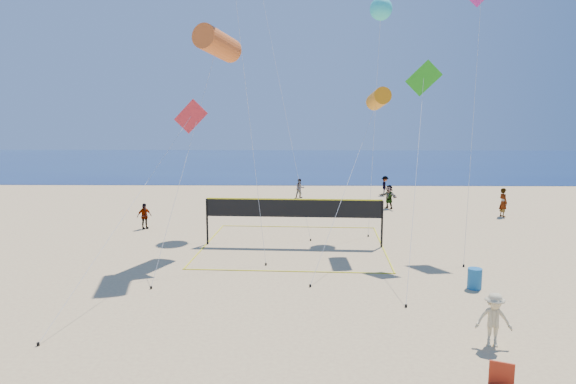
{
  "coord_description": "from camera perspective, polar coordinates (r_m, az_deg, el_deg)",
  "views": [
    {
      "loc": [
        -0.97,
        -9.8,
        6.32
      ],
      "look_at": [
        -1.18,
        2.0,
        4.58
      ],
      "focal_mm": 32.0,
      "sensor_mm": 36.0,
      "label": 1
    }
  ],
  "objects": [
    {
      "name": "ocean",
      "position": [
        72.08,
        1.8,
        3.37
      ],
      "size": [
        140.0,
        50.0,
        0.03
      ],
      "primitive_type": "cube",
      "color": "navy",
      "rests_on": "ground"
    },
    {
      "name": "bystander_b",
      "position": [
        15.65,
        21.9,
        -13.03
      ],
      "size": [
        1.06,
        0.71,
        1.52
      ],
      "primitive_type": "imported",
      "rotation": [
        0.0,
        0.0,
        -0.16
      ],
      "color": "beige",
      "rests_on": "ground"
    },
    {
      "name": "far_person_0",
      "position": [
        30.14,
        -15.68,
        -2.6
      ],
      "size": [
        0.87,
        0.85,
        1.47
      ],
      "primitive_type": "imported",
      "rotation": [
        0.0,
        0.0,
        0.75
      ],
      "color": "gray",
      "rests_on": "ground"
    },
    {
      "name": "far_person_1",
      "position": [
        36.04,
        11.15,
        -0.53
      ],
      "size": [
        1.37,
        1.48,
        1.65
      ],
      "primitive_type": "imported",
      "rotation": [
        0.0,
        0.0,
        -0.86
      ],
      "color": "gray",
      "rests_on": "ground"
    },
    {
      "name": "far_person_2",
      "position": [
        35.23,
        22.8,
        -1.08
      ],
      "size": [
        0.58,
        0.75,
        1.84
      ],
      "primitive_type": "imported",
      "rotation": [
        0.0,
        0.0,
        1.79
      ],
      "color": "gray",
      "rests_on": "ground"
    },
    {
      "name": "far_person_3",
      "position": [
        40.01,
        1.33,
        0.4
      ],
      "size": [
        0.88,
        0.78,
        1.51
      ],
      "primitive_type": "imported",
      "rotation": [
        0.0,
        0.0,
        0.33
      ],
      "color": "gray",
      "rests_on": "ground"
    },
    {
      "name": "far_person_4",
      "position": [
        42.12,
        10.73,
        0.69
      ],
      "size": [
        0.76,
        1.1,
        1.56
      ],
      "primitive_type": "imported",
      "rotation": [
        0.0,
        0.0,
        1.38
      ],
      "color": "gray",
      "rests_on": "ground"
    },
    {
      "name": "camp_chair",
      "position": [
        12.82,
        22.59,
        -19.02
      ],
      "size": [
        0.67,
        0.77,
        1.09
      ],
      "rotation": [
        0.0,
        0.0,
        -0.39
      ],
      "color": "#AC2B13",
      "rests_on": "ground"
    },
    {
      "name": "trash_barrel",
      "position": [
        20.41,
        20.03,
        -9.03
      ],
      "size": [
        0.57,
        0.57,
        0.77
      ],
      "primitive_type": "cylinder",
      "rotation": [
        0.0,
        0.0,
        -0.12
      ],
      "color": "#175D99",
      "rests_on": "ground"
    },
    {
      "name": "volleyball_net",
      "position": [
        25.1,
        0.63,
        -2.42
      ],
      "size": [
        9.21,
        9.07,
        2.35
      ],
      "rotation": [
        0.0,
        0.0,
        -0.05
      ],
      "color": "black",
      "rests_on": "ground"
    },
    {
      "name": "kite_0",
      "position": [
        25.28,
        -7.82,
        16.01
      ],
      "size": [
        2.73,
        8.19,
        10.47
      ],
      "rotation": [
        0.0,
        0.0,
        -0.36
      ],
      "color": "#D55C21",
      "rests_on": "ground"
    },
    {
      "name": "kite_2",
      "position": [
        24.88,
        10.0,
        10.13
      ],
      "size": [
        3.83,
        7.16,
        7.66
      ],
      "rotation": [
        0.0,
        0.0,
        0.07
      ],
      "color": "orange",
      "rests_on": "ground"
    },
    {
      "name": "kite_3",
      "position": [
        22.19,
        -11.5,
        7.11
      ],
      "size": [
        3.39,
        9.12,
        7.07
      ],
      "rotation": [
        0.0,
        0.0,
        0.08
      ],
      "color": "red",
      "rests_on": "ground"
    },
    {
      "name": "kite_4",
      "position": [
        23.6,
        14.77,
        11.05
      ],
      "size": [
        2.79,
        7.12,
        8.8
      ],
      "rotation": [
        0.0,
        0.0,
        -0.04
      ],
      "color": "green",
      "rests_on": "ground"
    },
    {
      "name": "kite_7",
      "position": [
        30.32,
        10.29,
        19.36
      ],
      "size": [
        1.65,
        3.61,
        12.78
      ],
      "rotation": [
        0.0,
        0.0,
        0.42
      ],
      "color": "#30D3D2",
      "rests_on": "ground"
    }
  ]
}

